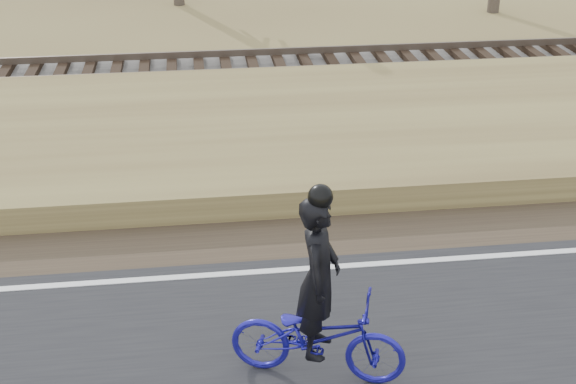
{
  "coord_description": "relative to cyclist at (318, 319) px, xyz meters",
  "views": [
    {
      "loc": [
        4.57,
        -9.09,
        5.82
      ],
      "look_at": [
        5.8,
        0.5,
        1.1
      ],
      "focal_mm": 50.0,
      "sensor_mm": 36.0,
      "label": 1
    }
  ],
  "objects": [
    {
      "name": "cyclist",
      "position": [
        0.0,
        0.0,
        0.0
      ],
      "size": [
        2.05,
        1.26,
        2.34
      ],
      "rotation": [
        0.0,
        0.0,
        1.25
      ],
      "color": "#18148C",
      "rests_on": "road"
    }
  ]
}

